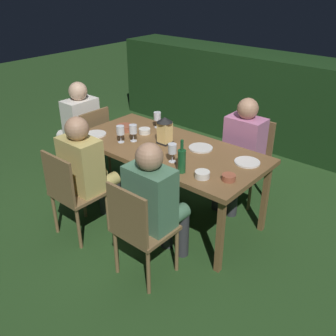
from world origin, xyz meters
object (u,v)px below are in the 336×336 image
(chair_side_left_a, at_px, (72,191))
(plate_c, at_px, (96,134))
(person_in_pink, at_px, (241,149))
(wine_glass_a, at_px, (172,150))
(wine_glass_b, at_px, (157,117))
(bowl_bread, at_px, (202,174))
(chair_side_right_b, at_px, (249,156))
(green_bottle_on_table, at_px, (182,160))
(bowl_olives, at_px, (229,177))
(lantern_centerpiece, at_px, (165,129))
(wine_glass_c, at_px, (133,130))
(chair_side_left_b, at_px, (139,228))
(bowl_salad, at_px, (125,128))
(plate_a, at_px, (201,148))
(chair_head_near, at_px, (90,140))
(dining_table, at_px, (168,152))
(person_in_green, at_px, (156,201))
(person_in_cream, at_px, (78,124))
(bowl_dip, at_px, (145,131))
(plate_b, at_px, (247,162))
(person_in_mustard, at_px, (87,168))
(wine_glass_d, at_px, (120,131))

(chair_side_left_a, bearing_deg, plate_c, 119.43)
(person_in_pink, relative_size, wine_glass_a, 6.80)
(wine_glass_b, relative_size, bowl_bread, 1.37)
(chair_side_right_b, bearing_deg, plate_c, -137.20)
(green_bottle_on_table, distance_m, bowl_olives, 0.41)
(chair_side_left_a, xyz_separation_m, bowl_olives, (1.21, 0.66, 0.29))
(lantern_centerpiece, distance_m, wine_glass_c, 0.31)
(chair_side_left_b, xyz_separation_m, bowl_salad, (-1.04, 0.86, 0.30))
(wine_glass_b, distance_m, plate_a, 0.69)
(chair_head_near, xyz_separation_m, wine_glass_b, (0.77, 0.31, 0.39))
(dining_table, distance_m, wine_glass_b, 0.54)
(person_in_green, xyz_separation_m, wine_glass_b, (-0.83, 0.95, 0.23))
(dining_table, distance_m, person_in_cream, 1.38)
(chair_head_near, relative_size, bowl_dip, 7.29)
(person_in_cream, distance_m, plate_b, 2.14)
(plate_b, bearing_deg, person_in_mustard, -144.47)
(green_bottle_on_table, bearing_deg, bowl_bread, 10.86)
(chair_side_left_a, height_order, chair_side_right_b, same)
(plate_c, relative_size, bowl_olives, 1.89)
(dining_table, height_order, person_in_green, person_in_green)
(bowl_olives, xyz_separation_m, bowl_salad, (-1.40, 0.20, 0.00))
(green_bottle_on_table, relative_size, wine_glass_c, 1.72)
(wine_glass_a, height_order, bowl_bread, wine_glass_a)
(chair_side_left_b, xyz_separation_m, lantern_centerpiece, (-0.51, 0.89, 0.42))
(green_bottle_on_table, bearing_deg, wine_glass_d, 173.32)
(lantern_centerpiece, xyz_separation_m, wine_glass_a, (0.31, -0.26, -0.03))
(chair_side_right_b, xyz_separation_m, plate_a, (-0.16, -0.67, 0.28))
(plate_c, bearing_deg, chair_head_near, 149.93)
(dining_table, height_order, plate_b, plate_b)
(person_in_cream, bearing_deg, lantern_centerpiece, 2.22)
(person_in_mustard, bearing_deg, chair_side_left_b, -13.03)
(person_in_pink, height_order, bowl_bread, person_in_pink)
(plate_a, relative_size, bowl_bread, 1.82)
(wine_glass_b, relative_size, bowl_salad, 1.02)
(plate_a, bearing_deg, wine_glass_a, -94.31)
(person_in_cream, relative_size, bowl_salad, 6.95)
(green_bottle_on_table, xyz_separation_m, bowl_salad, (-1.03, 0.33, -0.08))
(wine_glass_c, bearing_deg, bowl_dip, 104.29)
(wine_glass_b, bearing_deg, chair_side_left_b, -53.96)
(lantern_centerpiece, bearing_deg, chair_side_left_b, -60.29)
(chair_head_near, distance_m, plate_c, 0.57)
(person_in_green, distance_m, chair_side_right_b, 1.49)
(person_in_green, distance_m, bowl_olives, 0.61)
(wine_glass_c, height_order, bowl_dip, wine_glass_c)
(chair_side_left_b, bearing_deg, wine_glass_b, 126.04)
(plate_a, bearing_deg, bowl_bread, -52.67)
(dining_table, distance_m, bowl_dip, 0.42)
(chair_side_left_a, xyz_separation_m, wine_glass_c, (0.08, 0.72, 0.39))
(lantern_centerpiece, height_order, wine_glass_b, lantern_centerpiece)
(chair_side_left_b, xyz_separation_m, chair_head_near, (-1.61, 0.84, 0.00))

